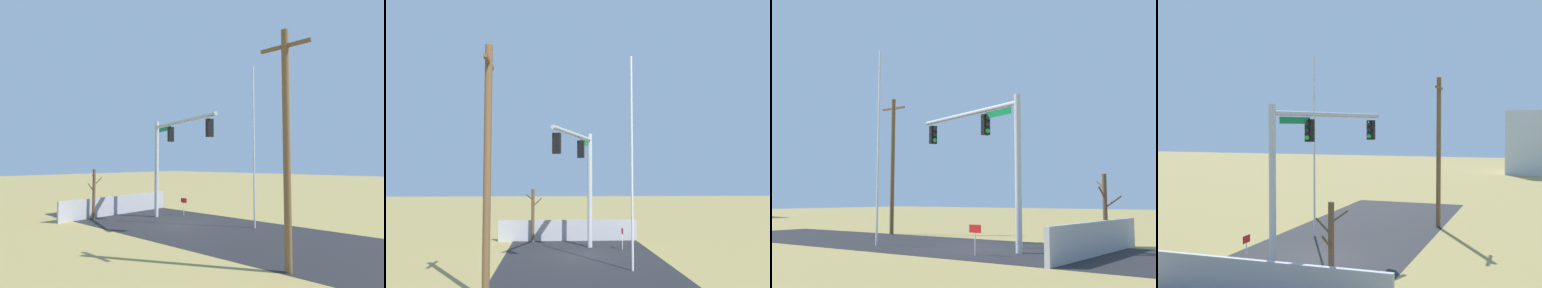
{
  "view_description": "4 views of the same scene",
  "coord_description": "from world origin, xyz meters",
  "views": [
    {
      "loc": [
        -13.67,
        14.31,
        3.87
      ],
      "look_at": [
        -1.38,
        0.37,
        4.92
      ],
      "focal_mm": 29.37,
      "sensor_mm": 36.0,
      "label": 1
    },
    {
      "loc": [
        -24.76,
        1.61,
        4.07
      ],
      "look_at": [
        -1.55,
        0.24,
        5.77
      ],
      "focal_mm": 43.7,
      "sensor_mm": 36.0,
      "label": 2
    },
    {
      "loc": [
        13.12,
        -18.58,
        2.28
      ],
      "look_at": [
        -0.57,
        0.18,
        4.87
      ],
      "focal_mm": 45.41,
      "sensor_mm": 36.0,
      "label": 3
    },
    {
      "loc": [
        21.12,
        8.97,
        5.81
      ],
      "look_at": [
        -1.21,
        1.04,
        5.03
      ],
      "focal_mm": 48.89,
      "sensor_mm": 36.0,
      "label": 4
    }
  ],
  "objects": [
    {
      "name": "ground_plane",
      "position": [
        0.0,
        0.0,
        0.0
      ],
      "size": [
        160.0,
        160.0,
        0.0
      ],
      "primitive_type": "plane",
      "color": "#9E894C"
    },
    {
      "name": "road_surface",
      "position": [
        -4.0,
        0.0,
        0.01
      ],
      "size": [
        28.0,
        8.0,
        0.01
      ],
      "primitive_type": "cube",
      "color": "#232326",
      "rests_on": "ground_plane"
    },
    {
      "name": "sidewalk_corner",
      "position": [
        3.92,
        -0.73,
        0.0
      ],
      "size": [
        6.0,
        6.0,
        0.01
      ],
      "primitive_type": "cube",
      "color": "#B7B5AD",
      "rests_on": "ground_plane"
    },
    {
      "name": "retaining_fence",
      "position": [
        5.84,
        0.47,
        0.67
      ],
      "size": [
        0.2,
        8.98,
        1.35
      ],
      "primitive_type": "cube",
      "color": "#A8A8AD",
      "rests_on": "ground_plane"
    },
    {
      "name": "signal_mast",
      "position": [
        1.04,
        -0.12,
        4.71
      ],
      "size": [
        7.12,
        2.47,
        6.7
      ],
      "color": "#B2B5BA",
      "rests_on": "ground_plane"
    },
    {
      "name": "flagpole",
      "position": [
        -4.17,
        -2.01,
        4.78
      ],
      "size": [
        0.1,
        0.1,
        9.57
      ],
      "primitive_type": "cylinder",
      "color": "silver",
      "rests_on": "ground_plane"
    },
    {
      "name": "utility_pole",
      "position": [
        -8.84,
        3.74,
        4.49
      ],
      "size": [
        1.9,
        0.26,
        8.64
      ],
      "color": "brown",
      "rests_on": "ground_plane"
    },
    {
      "name": "bare_tree",
      "position": [
        5.37,
        2.72,
        1.74
      ],
      "size": [
        1.27,
        1.02,
        3.36
      ],
      "color": "brown",
      "rests_on": "ground_plane"
    },
    {
      "name": "open_sign",
      "position": [
        1.93,
        -2.5,
        0.91
      ],
      "size": [
        0.56,
        0.04,
        1.22
      ],
      "color": "silver",
      "rests_on": "ground_plane"
    }
  ]
}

